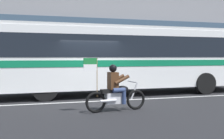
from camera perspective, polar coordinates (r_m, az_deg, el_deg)
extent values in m
plane|color=black|center=(11.65, -4.53, -6.27)|extent=(60.00, 60.00, 0.00)
cube|color=gray|center=(16.63, -8.03, -3.33)|extent=(28.00, 3.80, 0.15)
cube|color=silver|center=(11.07, -3.91, -6.72)|extent=(26.60, 0.14, 0.01)
cube|color=gray|center=(19.16, -9.12, 13.47)|extent=(28.00, 0.80, 10.81)
cube|color=#384C60|center=(18.49, -8.91, 8.79)|extent=(25.76, 0.10, 1.40)
cube|color=white|center=(13.23, 3.40, 2.33)|extent=(12.96, 2.80, 2.70)
cube|color=black|center=(13.24, 3.41, 4.71)|extent=(11.93, 2.82, 0.96)
cube|color=#0F7247|center=(13.23, 3.40, 1.47)|extent=(12.70, 2.83, 0.28)
cube|color=silver|center=(13.29, 3.42, 8.42)|extent=(12.70, 2.67, 0.16)
cylinder|color=black|center=(11.38, -13.96, -3.91)|extent=(1.04, 0.30, 1.04)
cylinder|color=black|center=(13.87, 19.05, -2.80)|extent=(1.04, 0.30, 1.04)
torus|color=black|center=(9.35, 5.03, -6.35)|extent=(0.70, 0.16, 0.69)
torus|color=black|center=(8.80, -3.47, -6.92)|extent=(0.70, 0.16, 0.69)
cube|color=silver|center=(9.01, 0.62, -6.04)|extent=(0.67, 0.35, 0.36)
ellipsoid|color=black|center=(9.07, 2.08, -4.19)|extent=(0.51, 0.33, 0.24)
cube|color=black|center=(8.91, -0.57, -4.58)|extent=(0.58, 0.32, 0.12)
cylinder|color=silver|center=(9.28, 4.71, -4.54)|extent=(0.28, 0.08, 0.58)
cylinder|color=silver|center=(9.21, 4.27, -2.60)|extent=(0.11, 0.64, 0.04)
cylinder|color=silver|center=(8.76, -0.80, -6.62)|extent=(0.56, 0.15, 0.09)
cube|color=#4C2D19|center=(8.92, 0.21, -2.38)|extent=(0.32, 0.39, 0.56)
sphere|color=black|center=(8.89, 0.21, 0.26)|extent=(0.26, 0.26, 0.26)
cylinder|color=navy|center=(9.17, 0.59, -4.12)|extent=(0.43, 0.19, 0.15)
cylinder|color=navy|center=(9.27, 1.62, -5.54)|extent=(0.13, 0.13, 0.46)
cylinder|color=navy|center=(8.84, 1.49, -4.38)|extent=(0.43, 0.19, 0.15)
cylinder|color=navy|center=(8.94, 2.55, -5.85)|extent=(0.13, 0.13, 0.46)
cylinder|color=#4C2D19|center=(9.19, 1.12, -1.97)|extent=(0.53, 0.16, 0.32)
cylinder|color=#4C2D19|center=(8.83, 2.14, -2.17)|extent=(0.53, 0.16, 0.32)
cylinder|color=olive|center=(8.71, -3.18, -1.67)|extent=(0.02, 0.02, 1.25)
cube|color=#197233|center=(8.62, -4.63, 1.77)|extent=(0.44, 0.07, 0.20)
cube|color=white|center=(8.62, -4.63, 0.44)|extent=(0.44, 0.07, 0.20)
cylinder|color=red|center=(15.93, -2.59, -2.25)|extent=(0.22, 0.22, 0.58)
sphere|color=red|center=(15.91, -2.59, -0.96)|extent=(0.20, 0.20, 0.20)
cylinder|color=red|center=(15.80, -2.47, -2.19)|extent=(0.09, 0.10, 0.09)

